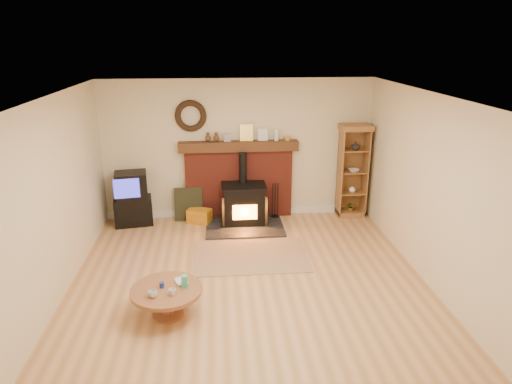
{
  "coord_description": "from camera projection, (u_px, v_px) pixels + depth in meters",
  "views": [
    {
      "loc": [
        -0.4,
        -5.55,
        3.3
      ],
      "look_at": [
        0.18,
        1.0,
        1.05
      ],
      "focal_mm": 32.0,
      "sensor_mm": 36.0,
      "label": 1
    }
  ],
  "objects": [
    {
      "name": "ground",
      "position": [
        250.0,
        287.0,
        6.33
      ],
      "size": [
        5.5,
        5.5,
        0.0
      ],
      "primitive_type": "plane",
      "color": "#B27D4A",
      "rests_on": "ground"
    },
    {
      "name": "leaning_painting",
      "position": [
        189.0,
        204.0,
        8.55
      ],
      "size": [
        0.52,
        0.14,
        0.63
      ],
      "primitive_type": "cube",
      "rotation": [
        -0.17,
        0.0,
        0.0
      ],
      "color": "black",
      "rests_on": "ground"
    },
    {
      "name": "chimney_breast",
      "position": [
        239.0,
        176.0,
        8.59
      ],
      "size": [
        2.2,
        0.22,
        1.78
      ],
      "color": "maroon",
      "rests_on": "ground"
    },
    {
      "name": "coffee_table",
      "position": [
        167.0,
        294.0,
        5.6
      ],
      "size": [
        0.88,
        0.88,
        0.54
      ],
      "color": "brown",
      "rests_on": "ground"
    },
    {
      "name": "wood_stove",
      "position": [
        244.0,
        205.0,
        8.36
      ],
      "size": [
        1.4,
        1.0,
        1.31
      ],
      "color": "black",
      "rests_on": "ground"
    },
    {
      "name": "fire_tools",
      "position": [
        275.0,
        211.0,
        8.7
      ],
      "size": [
        0.16,
        0.16,
        0.7
      ],
      "color": "black",
      "rests_on": "ground"
    },
    {
      "name": "curio_cabinet",
      "position": [
        352.0,
        171.0,
        8.62
      ],
      "size": [
        0.57,
        0.41,
        1.77
      ],
      "color": "brown",
      "rests_on": "ground"
    },
    {
      "name": "firelog_box",
      "position": [
        199.0,
        216.0,
        8.49
      ],
      "size": [
        0.49,
        0.41,
        0.26
      ],
      "primitive_type": "cube",
      "rotation": [
        0.0,
        0.0,
        -0.4
      ],
      "color": "yellow",
      "rests_on": "ground"
    },
    {
      "name": "area_rug",
      "position": [
        251.0,
        256.0,
        7.22
      ],
      "size": [
        1.77,
        1.22,
        0.01
      ],
      "primitive_type": "cube",
      "rotation": [
        0.0,
        0.0,
        -0.0
      ],
      "color": "brown",
      "rests_on": "ground"
    },
    {
      "name": "tv_unit",
      "position": [
        133.0,
        199.0,
        8.34
      ],
      "size": [
        0.74,
        0.57,
        0.99
      ],
      "color": "black",
      "rests_on": "ground"
    },
    {
      "name": "room_shell",
      "position": [
        247.0,
        166.0,
        5.86
      ],
      "size": [
        5.02,
        5.52,
        2.61
      ],
      "color": "beige",
      "rests_on": "ground"
    }
  ]
}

